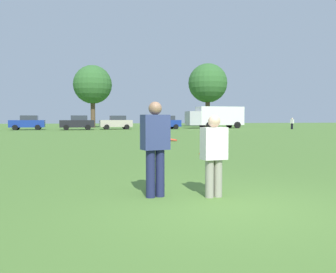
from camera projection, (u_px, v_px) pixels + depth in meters
ground_plane at (225, 207)px, 5.60m from camera, size 194.37×194.37×0.00m
player_thrower at (155, 144)px, 6.24m from camera, size 0.53×0.37×1.74m
player_defender at (214, 152)px, 6.24m from camera, size 0.47×0.31×1.49m
frisbee at (170, 140)px, 6.38m from camera, size 0.28×0.27×0.09m
traffic_cone at (204, 149)px, 13.78m from camera, size 0.32×0.32×0.48m
parked_car_center at (28, 123)px, 43.36m from camera, size 4.27×2.36×1.82m
parked_car_mid_right at (77, 123)px, 43.26m from camera, size 4.27×2.36×1.82m
parked_car_near_right at (116, 122)px, 45.58m from camera, size 4.27×2.36×1.82m
parked_car_far_right at (165, 122)px, 46.57m from camera, size 4.27×2.36×1.82m
box_truck at (216, 116)px, 50.84m from camera, size 8.60×3.25×3.18m
bystander_far_jogger at (292, 123)px, 45.97m from camera, size 0.39×0.48×1.53m
tree_east_birch at (93, 85)px, 54.21m from camera, size 6.05×6.05×9.83m
tree_east_oak at (208, 83)px, 59.54m from camera, size 6.74×6.74×10.96m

